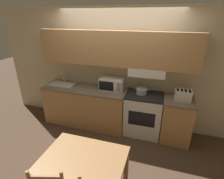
# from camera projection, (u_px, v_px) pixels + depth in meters

# --- Properties ---
(ground_plane) EXTENTS (16.00, 16.00, 0.00)m
(ground_plane) POSITION_uv_depth(u_px,v_px,m) (117.00, 120.00, 4.28)
(ground_plane) COLOR #4C3828
(wall_back) EXTENTS (5.58, 0.38, 2.55)m
(wall_back) POSITION_uv_depth(u_px,v_px,m) (117.00, 60.00, 3.62)
(wall_back) COLOR beige
(wall_back) RESTS_ON ground_plane
(lower_counter_main) EXTENTS (1.88, 0.62, 0.90)m
(lower_counter_main) POSITION_uv_depth(u_px,v_px,m) (86.00, 106.00, 4.02)
(lower_counter_main) COLOR tan
(lower_counter_main) RESTS_ON ground_plane
(lower_counter_right_stub) EXTENTS (0.57, 0.62, 0.90)m
(lower_counter_right_stub) POSITION_uv_depth(u_px,v_px,m) (176.00, 120.00, 3.48)
(lower_counter_right_stub) COLOR tan
(lower_counter_right_stub) RESTS_ON ground_plane
(stove_range) EXTENTS (0.74, 0.57, 0.90)m
(stove_range) POSITION_uv_depth(u_px,v_px,m) (143.00, 114.00, 3.68)
(stove_range) COLOR white
(stove_range) RESTS_ON ground_plane
(cooking_pot) EXTENTS (0.30, 0.23, 0.12)m
(cooking_pot) POSITION_uv_depth(u_px,v_px,m) (142.00, 91.00, 3.53)
(cooking_pot) COLOR #B7BABF
(cooking_pot) RESTS_ON stove_range
(microwave) EXTENTS (0.51, 0.34, 0.25)m
(microwave) POSITION_uv_depth(u_px,v_px,m) (112.00, 84.00, 3.73)
(microwave) COLOR white
(microwave) RESTS_ON lower_counter_main
(toaster) EXTENTS (0.31, 0.21, 0.20)m
(toaster) POSITION_uv_depth(u_px,v_px,m) (183.00, 95.00, 3.25)
(toaster) COLOR white
(toaster) RESTS_ON lower_counter_right_stub
(sink_basin) EXTENTS (0.58, 0.34, 0.27)m
(sink_basin) POSITION_uv_depth(u_px,v_px,m) (62.00, 84.00, 3.99)
(sink_basin) COLOR #B7BABF
(sink_basin) RESTS_ON lower_counter_main
(dining_table) EXTENTS (1.03, 0.76, 0.75)m
(dining_table) POSITION_uv_depth(u_px,v_px,m) (83.00, 165.00, 2.18)
(dining_table) COLOR #9E7042
(dining_table) RESTS_ON ground_plane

